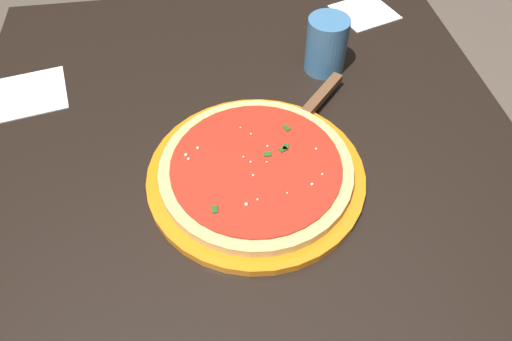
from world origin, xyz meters
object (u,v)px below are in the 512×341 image
at_px(serving_plate, 256,176).
at_px(cup_tall_drink, 326,45).
at_px(napkin_folded_right, 365,12).
at_px(napkin_loose_left, 27,94).
at_px(pizza_server, 309,110).
at_px(pizza, 256,169).

distance_m(serving_plate, cup_tall_drink, 0.31).
xyz_separation_m(napkin_folded_right, napkin_loose_left, (0.17, -0.69, 0.00)).
xyz_separation_m(serving_plate, napkin_loose_left, (-0.25, -0.38, -0.01)).
height_order(pizza_server, napkin_loose_left, pizza_server).
xyz_separation_m(pizza_server, napkin_loose_left, (-0.14, -0.49, -0.02)).
xyz_separation_m(serving_plate, cup_tall_drink, (-0.25, 0.17, 0.05)).
xyz_separation_m(cup_tall_drink, napkin_folded_right, (-0.18, 0.13, -0.05)).
distance_m(serving_plate, pizza_server, 0.16).
bearing_deg(napkin_folded_right, pizza_server, -32.24).
height_order(pizza, cup_tall_drink, cup_tall_drink).
bearing_deg(napkin_folded_right, cup_tall_drink, -37.62).
height_order(serving_plate, pizza, pizza).
bearing_deg(cup_tall_drink, napkin_loose_left, -90.28).
relative_size(serving_plate, napkin_folded_right, 2.84).
bearing_deg(pizza_server, serving_plate, -42.43).
bearing_deg(napkin_loose_left, serving_plate, 56.49).
height_order(napkin_folded_right, napkin_loose_left, same).
bearing_deg(cup_tall_drink, napkin_folded_right, 142.38).
bearing_deg(napkin_folded_right, serving_plate, -35.38).
relative_size(napkin_folded_right, napkin_loose_left, 0.87).
distance_m(pizza, napkin_loose_left, 0.46).
height_order(serving_plate, cup_tall_drink, cup_tall_drink).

